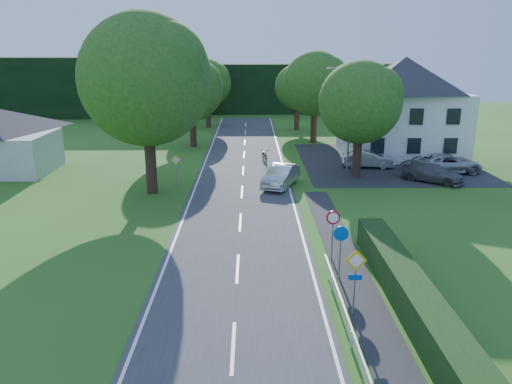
{
  "coord_description": "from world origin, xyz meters",
  "views": [
    {
      "loc": [
        0.59,
        -8.16,
        9.45
      ],
      "look_at": [
        0.87,
        16.98,
        2.08
      ],
      "focal_mm": 35.0,
      "sensor_mm": 36.0,
      "label": 1
    }
  ],
  "objects_px": {
    "parked_car_silver_b": "(447,163)",
    "parasol": "(353,153)",
    "parked_car_grey": "(433,173)",
    "parked_car_silver_a": "(368,159)",
    "streetlight": "(348,114)",
    "motorcycle": "(265,155)",
    "moving_car": "(281,176)"
  },
  "relations": [
    {
      "from": "streetlight",
      "to": "parked_car_grey",
      "type": "height_order",
      "value": "streetlight"
    },
    {
      "from": "streetlight",
      "to": "parasol",
      "type": "xyz_separation_m",
      "value": [
        0.86,
        1.54,
        -3.4
      ]
    },
    {
      "from": "moving_car",
      "to": "motorcycle",
      "type": "xyz_separation_m",
      "value": [
        -0.9,
        8.07,
        -0.23
      ]
    },
    {
      "from": "motorcycle",
      "to": "parked_car_grey",
      "type": "xyz_separation_m",
      "value": [
        11.92,
        -7.0,
        0.12
      ]
    },
    {
      "from": "parasol",
      "to": "parked_car_grey",
      "type": "bearing_deg",
      "value": -46.32
    },
    {
      "from": "parked_car_silver_a",
      "to": "parked_car_silver_b",
      "type": "xyz_separation_m",
      "value": [
        5.7,
        -1.86,
        0.06
      ]
    },
    {
      "from": "parked_car_grey",
      "to": "motorcycle",
      "type": "bearing_deg",
      "value": 98.23
    },
    {
      "from": "parked_car_silver_a",
      "to": "motorcycle",
      "type": "bearing_deg",
      "value": 80.38
    },
    {
      "from": "motorcycle",
      "to": "parked_car_silver_b",
      "type": "height_order",
      "value": "parked_car_silver_b"
    },
    {
      "from": "motorcycle",
      "to": "parked_car_silver_b",
      "type": "xyz_separation_m",
      "value": [
        13.96,
        -4.36,
        0.22
      ]
    },
    {
      "from": "parked_car_grey",
      "to": "parked_car_silver_b",
      "type": "height_order",
      "value": "parked_car_silver_b"
    },
    {
      "from": "streetlight",
      "to": "parasol",
      "type": "distance_m",
      "value": 3.83
    },
    {
      "from": "parked_car_silver_a",
      "to": "streetlight",
      "type": "bearing_deg",
      "value": 123.96
    },
    {
      "from": "motorcycle",
      "to": "parked_car_grey",
      "type": "bearing_deg",
      "value": -40.04
    },
    {
      "from": "moving_car",
      "to": "parked_car_silver_a",
      "type": "bearing_deg",
      "value": 57.91
    },
    {
      "from": "parked_car_silver_b",
      "to": "parasol",
      "type": "distance_m",
      "value": 7.25
    },
    {
      "from": "parked_car_silver_a",
      "to": "parasol",
      "type": "relative_size",
      "value": 1.8
    },
    {
      "from": "parked_car_grey",
      "to": "parked_car_silver_b",
      "type": "xyz_separation_m",
      "value": [
        2.03,
        2.63,
        0.1
      ]
    },
    {
      "from": "parked_car_grey",
      "to": "parasol",
      "type": "relative_size",
      "value": 1.92
    },
    {
      "from": "parked_car_grey",
      "to": "streetlight",
      "type": "bearing_deg",
      "value": 96.96
    },
    {
      "from": "motorcycle",
      "to": "parked_car_silver_a",
      "type": "xyz_separation_m",
      "value": [
        8.25,
        -2.5,
        0.16
      ]
    },
    {
      "from": "parked_car_grey",
      "to": "parasol",
      "type": "distance_m",
      "value": 6.97
    },
    {
      "from": "parked_car_silver_a",
      "to": "moving_car",
      "type": "bearing_deg",
      "value": 134.4
    },
    {
      "from": "moving_car",
      "to": "parked_car_grey",
      "type": "height_order",
      "value": "moving_car"
    },
    {
      "from": "motorcycle",
      "to": "parasol",
      "type": "xyz_separation_m",
      "value": [
        7.12,
        -1.96,
        0.51
      ]
    },
    {
      "from": "parked_car_silver_a",
      "to": "parked_car_silver_b",
      "type": "bearing_deg",
      "value": -100.78
    },
    {
      "from": "streetlight",
      "to": "parked_car_silver_a",
      "type": "distance_m",
      "value": 4.36
    },
    {
      "from": "parked_car_grey",
      "to": "parked_car_silver_b",
      "type": "bearing_deg",
      "value": 0.98
    },
    {
      "from": "parasol",
      "to": "moving_car",
      "type": "bearing_deg",
      "value": -135.52
    },
    {
      "from": "streetlight",
      "to": "motorcycle",
      "type": "bearing_deg",
      "value": 150.77
    },
    {
      "from": "moving_car",
      "to": "parked_car_grey",
      "type": "bearing_deg",
      "value": 26.34
    },
    {
      "from": "parked_car_silver_a",
      "to": "parked_car_grey",
      "type": "height_order",
      "value": "parked_car_silver_a"
    }
  ]
}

